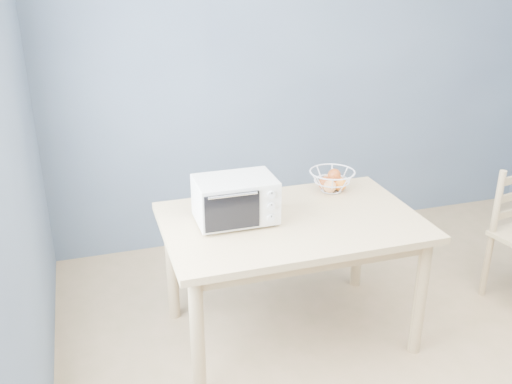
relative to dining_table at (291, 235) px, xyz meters
name	(u,v)px	position (x,y,z in m)	size (l,w,h in m)	color
dining_table	(291,235)	(0.00, 0.00, 0.00)	(1.40, 0.90, 0.75)	#CEB77B
toaster_oven	(232,200)	(-0.32, 0.06, 0.23)	(0.43, 0.31, 0.25)	beige
fruit_basket	(332,180)	(0.37, 0.30, 0.17)	(0.36, 0.36, 0.14)	silver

